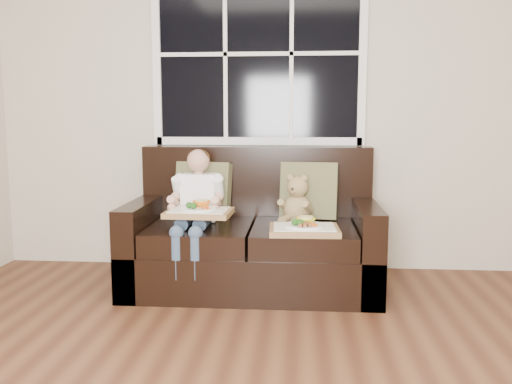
# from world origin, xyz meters

# --- Properties ---
(window_back) EXTENTS (1.62, 0.04, 1.37)m
(window_back) POSITION_xyz_m (-0.21, 2.48, 1.65)
(window_back) COLOR black
(window_back) RESTS_ON room_walls
(loveseat) EXTENTS (1.70, 0.92, 0.96)m
(loveseat) POSITION_xyz_m (-0.21, 2.02, 0.31)
(loveseat) COLOR black
(loveseat) RESTS_ON ground
(pillow_left) EXTENTS (0.43, 0.25, 0.41)m
(pillow_left) POSITION_xyz_m (-0.59, 2.17, 0.65)
(pillow_left) COLOR brown
(pillow_left) RESTS_ON loveseat
(pillow_right) EXTENTS (0.42, 0.23, 0.42)m
(pillow_right) POSITION_xyz_m (0.18, 2.17, 0.65)
(pillow_right) COLOR brown
(pillow_right) RESTS_ON loveseat
(child) EXTENTS (0.35, 0.58, 0.78)m
(child) POSITION_xyz_m (-0.59, 1.90, 0.63)
(child) COLOR white
(child) RESTS_ON loveseat
(teddy_bear) EXTENTS (0.25, 0.29, 0.35)m
(teddy_bear) POSITION_xyz_m (0.10, 2.05, 0.59)
(teddy_bear) COLOR #998251
(teddy_bear) RESTS_ON loveseat
(tray_left) EXTENTS (0.43, 0.34, 0.10)m
(tray_left) POSITION_xyz_m (-0.54, 1.72, 0.57)
(tray_left) COLOR olive
(tray_left) RESTS_ON child
(tray_right) EXTENTS (0.45, 0.35, 0.10)m
(tray_right) POSITION_xyz_m (0.14, 1.68, 0.48)
(tray_right) COLOR olive
(tray_right) RESTS_ON loveseat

